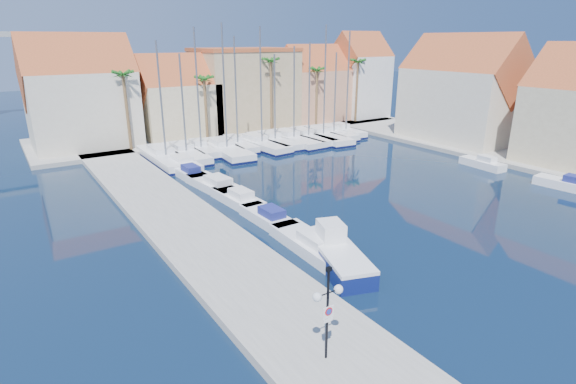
% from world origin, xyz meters
% --- Properties ---
extents(ground, '(260.00, 260.00, 0.00)m').
position_xyz_m(ground, '(0.00, 0.00, 0.00)').
color(ground, black).
rests_on(ground, ground).
extents(quay_west, '(6.00, 77.00, 0.50)m').
position_xyz_m(quay_west, '(-9.00, 13.50, 0.25)').
color(quay_west, gray).
rests_on(quay_west, ground).
extents(shore_north, '(54.00, 16.00, 0.50)m').
position_xyz_m(shore_north, '(10.00, 48.00, 0.25)').
color(shore_north, gray).
rests_on(shore_north, ground).
extents(shore_east, '(12.00, 60.00, 0.50)m').
position_xyz_m(shore_east, '(32.00, 15.00, 0.25)').
color(shore_east, gray).
rests_on(shore_east, ground).
extents(lamp_post, '(1.45, 0.40, 4.28)m').
position_xyz_m(lamp_post, '(-9.47, -0.93, 3.31)').
color(lamp_post, black).
rests_on(lamp_post, quay_west).
extents(fishing_boat, '(4.22, 7.08, 2.35)m').
position_xyz_m(fishing_boat, '(-3.26, 5.97, 0.78)').
color(fishing_boat, '#0E1854').
rests_on(fishing_boat, ground).
extents(motorboat_west_0, '(2.52, 7.21, 1.40)m').
position_xyz_m(motorboat_west_0, '(-3.42, 8.38, 0.51)').
color(motorboat_west_0, white).
rests_on(motorboat_west_0, ground).
extents(motorboat_west_1, '(1.95, 5.75, 1.40)m').
position_xyz_m(motorboat_west_1, '(-3.42, 13.86, 0.51)').
color(motorboat_west_1, white).
rests_on(motorboat_west_1, ground).
extents(motorboat_west_2, '(2.28, 6.19, 1.40)m').
position_xyz_m(motorboat_west_2, '(-3.38, 18.90, 0.51)').
color(motorboat_west_2, white).
rests_on(motorboat_west_2, ground).
extents(motorboat_west_3, '(3.02, 7.49, 1.40)m').
position_xyz_m(motorboat_west_3, '(-3.41, 23.45, 0.51)').
color(motorboat_west_3, white).
rests_on(motorboat_west_3, ground).
extents(motorboat_west_4, '(2.09, 5.83, 1.40)m').
position_xyz_m(motorboat_west_4, '(-3.98, 28.35, 0.51)').
color(motorboat_west_4, white).
rests_on(motorboat_west_4, ground).
extents(motorboat_west_5, '(2.73, 7.40, 1.40)m').
position_xyz_m(motorboat_west_5, '(-3.38, 32.59, 0.51)').
color(motorboat_west_5, white).
rests_on(motorboat_west_5, ground).
extents(motorboat_east_0, '(2.40, 5.92, 1.40)m').
position_xyz_m(motorboat_east_0, '(24.01, 5.52, 0.51)').
color(motorboat_east_0, white).
rests_on(motorboat_east_0, ground).
extents(motorboat_east_1, '(1.93, 5.05, 1.40)m').
position_xyz_m(motorboat_east_1, '(23.99, 14.51, 0.51)').
color(motorboat_east_1, white).
rests_on(motorboat_east_1, ground).
extents(sailboat_0, '(3.13, 11.83, 13.09)m').
position_xyz_m(sailboat_0, '(-4.04, 35.67, 0.57)').
color(sailboat_0, white).
rests_on(sailboat_0, ground).
extents(sailboat_1, '(2.97, 10.64, 11.74)m').
position_xyz_m(sailboat_1, '(-1.40, 36.24, 0.57)').
color(sailboat_1, white).
rests_on(sailboat_1, ground).
extents(sailboat_2, '(2.46, 8.24, 14.50)m').
position_xyz_m(sailboat_2, '(0.86, 37.08, 0.66)').
color(sailboat_2, white).
rests_on(sailboat_2, ground).
extents(sailboat_3, '(3.94, 11.86, 14.95)m').
position_xyz_m(sailboat_3, '(3.44, 35.54, 0.59)').
color(sailboat_3, white).
rests_on(sailboat_3, ground).
extents(sailboat_4, '(2.29, 8.47, 13.55)m').
position_xyz_m(sailboat_4, '(5.67, 36.95, 0.63)').
color(sailboat_4, white).
rests_on(sailboat_4, ground).
extents(sailboat_5, '(3.71, 10.82, 14.63)m').
position_xyz_m(sailboat_5, '(8.34, 35.74, 0.60)').
color(sailboat_5, white).
rests_on(sailboat_5, ground).
extents(sailboat_6, '(2.87, 10.54, 11.45)m').
position_xyz_m(sailboat_6, '(10.73, 36.34, 0.56)').
color(sailboat_6, white).
rests_on(sailboat_6, ground).
extents(sailboat_7, '(3.48, 11.44, 12.41)m').
position_xyz_m(sailboat_7, '(13.36, 35.99, 0.57)').
color(sailboat_7, white).
rests_on(sailboat_7, ground).
extents(sailboat_8, '(3.29, 10.76, 12.85)m').
position_xyz_m(sailboat_8, '(15.67, 35.84, 0.58)').
color(sailboat_8, white).
rests_on(sailboat_8, ground).
extents(sailboat_9, '(4.13, 12.12, 14.95)m').
position_xyz_m(sailboat_9, '(18.00, 35.54, 0.59)').
color(sailboat_9, white).
rests_on(sailboat_9, ground).
extents(sailboat_10, '(2.53, 9.38, 11.54)m').
position_xyz_m(sailboat_10, '(20.25, 36.00, 0.58)').
color(sailboat_10, white).
rests_on(sailboat_10, ground).
extents(sailboat_11, '(2.57, 8.24, 14.23)m').
position_xyz_m(sailboat_11, '(22.75, 36.26, 0.66)').
color(sailboat_11, white).
rests_on(sailboat_11, ground).
extents(building_0, '(12.30, 9.00, 13.50)m').
position_xyz_m(building_0, '(-10.00, 47.00, 6.52)').
color(building_0, beige).
rests_on(building_0, shore_north).
extents(building_1, '(10.30, 8.00, 11.00)m').
position_xyz_m(building_1, '(2.00, 47.00, 5.30)').
color(building_1, '#C1AE88').
rests_on(building_1, shore_north).
extents(building_2, '(14.20, 10.20, 11.50)m').
position_xyz_m(building_2, '(13.00, 48.00, 6.26)').
color(building_2, tan).
rests_on(building_2, shore_north).
extents(building_3, '(10.30, 8.00, 12.00)m').
position_xyz_m(building_3, '(25.00, 47.00, 5.86)').
color(building_3, tan).
rests_on(building_3, shore_north).
extents(building_4, '(8.30, 8.00, 14.00)m').
position_xyz_m(building_4, '(34.00, 46.00, 6.97)').
color(building_4, silver).
rests_on(building_4, shore_north).
extents(building_6, '(9.00, 14.30, 13.50)m').
position_xyz_m(building_6, '(32.00, 24.00, 6.52)').
color(building_6, beige).
rests_on(building_6, shore_east).
extents(palm_0, '(2.60, 2.60, 10.15)m').
position_xyz_m(palm_0, '(-6.00, 42.00, 9.08)').
color(palm_0, brown).
rests_on(palm_0, shore_north).
extents(palm_1, '(2.60, 2.60, 9.15)m').
position_xyz_m(palm_1, '(4.00, 42.00, 8.14)').
color(palm_1, brown).
rests_on(palm_1, shore_north).
extents(palm_2, '(2.60, 2.60, 11.15)m').
position_xyz_m(palm_2, '(14.00, 42.00, 10.02)').
color(palm_2, brown).
rests_on(palm_2, shore_north).
extents(palm_3, '(2.60, 2.60, 9.65)m').
position_xyz_m(palm_3, '(22.00, 42.00, 8.61)').
color(palm_3, brown).
rests_on(palm_3, shore_north).
extents(palm_4, '(2.60, 2.60, 10.65)m').
position_xyz_m(palm_4, '(30.00, 42.00, 9.55)').
color(palm_4, brown).
rests_on(palm_4, shore_north).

